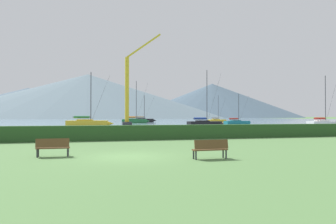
{
  "coord_description": "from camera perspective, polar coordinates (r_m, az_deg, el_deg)",
  "views": [
    {
      "loc": [
        -1.88,
        -15.9,
        2.11
      ],
      "look_at": [
        12.45,
        40.75,
        2.87
      ],
      "focal_mm": 32.68,
      "sensor_mm": 36.0,
      "label": 1
    }
  ],
  "objects": [
    {
      "name": "dock_crane",
      "position": [
        68.18,
        -7.38,
        3.42
      ],
      "size": [
        8.64,
        2.0,
        20.82
      ],
      "color": "#333338",
      "rests_on": "ground_plane"
    },
    {
      "name": "sailboat_slip_0",
      "position": [
        91.76,
        -6.25,
        -1.61
      ],
      "size": [
        8.48,
        3.0,
        12.61
      ],
      "rotation": [
        0.0,
        0.0,
        -0.07
      ],
      "color": "#236B38",
      "rests_on": "harbor_water"
    },
    {
      "name": "sailboat_slip_11",
      "position": [
        71.06,
        27.04,
        -1.84
      ],
      "size": [
        7.68,
        2.45,
        10.5
      ],
      "rotation": [
        0.0,
        0.0,
        0.03
      ],
      "color": "white",
      "rests_on": "harbor_water"
    },
    {
      "name": "sailboat_slip_1",
      "position": [
        61.72,
        -14.7,
        -1.99
      ],
      "size": [
        9.17,
        3.72,
        10.72
      ],
      "rotation": [
        0.0,
        0.0,
        -0.14
      ],
      "color": "gold",
      "rests_on": "harbor_water"
    },
    {
      "name": "sailboat_slip_2",
      "position": [
        105.11,
        -4.72,
        -1.51
      ],
      "size": [
        8.62,
        3.21,
        9.3
      ],
      "rotation": [
        0.0,
        0.0,
        -0.1
      ],
      "color": "black",
      "rests_on": "harbor_water"
    },
    {
      "name": "harbor_water",
      "position": [
        152.92,
        -13.5,
        -1.52
      ],
      "size": [
        320.0,
        246.0,
        0.0
      ],
      "primitive_type": "cube",
      "color": "slate",
      "rests_on": "ground_plane"
    },
    {
      "name": "park_bench_under_tree",
      "position": [
        16.93,
        -20.68,
        -6.04
      ],
      "size": [
        1.64,
        0.49,
        0.95
      ],
      "rotation": [
        0.0,
        0.0,
        -0.01
      ],
      "color": "brown",
      "rests_on": "ground_plane"
    },
    {
      "name": "sailboat_slip_10",
      "position": [
        61.07,
        6.88,
        -2.1
      ],
      "size": [
        7.76,
        2.62,
        11.27
      ],
      "rotation": [
        0.0,
        0.0,
        0.05
      ],
      "color": "black",
      "rests_on": "harbor_water"
    },
    {
      "name": "park_bench_near_path",
      "position": [
        15.21,
        7.93,
        -6.68
      ],
      "size": [
        1.76,
        0.52,
        0.95
      ],
      "rotation": [
        0.0,
        0.0,
        0.03
      ],
      "color": "brown",
      "rests_on": "ground_plane"
    },
    {
      "name": "distant_hill_west_ridge",
      "position": [
        427.9,
        8.24,
        2.12
      ],
      "size": [
        238.33,
        238.33,
        46.84
      ],
      "primitive_type": "cone",
      "color": "#425666",
      "rests_on": "ground_plane"
    },
    {
      "name": "ground_plane",
      "position": [
        16.15,
        -7.46,
        -8.24
      ],
      "size": [
        1000.0,
        1000.0,
        0.0
      ],
      "primitive_type": "plane",
      "color": "#517A42"
    },
    {
      "name": "distant_hill_east_ridge",
      "position": [
        415.92,
        -24.66,
        1.58
      ],
      "size": [
        240.71,
        240.71,
        36.95
      ],
      "primitive_type": "cone",
      "color": "#4C6070",
      "rests_on": "ground_plane"
    },
    {
      "name": "distant_hill_far_shoulder",
      "position": [
        365.5,
        -14.73,
        2.9
      ],
      "size": [
        315.73,
        315.73,
        50.37
      ],
      "primitive_type": "cone",
      "color": "slate",
      "rests_on": "ground_plane"
    },
    {
      "name": "sailboat_slip_9",
      "position": [
        104.63,
        9.17,
        -1.58
      ],
      "size": [
        6.81,
        2.23,
        9.09
      ],
      "rotation": [
        0.0,
        0.0,
        0.04
      ],
      "color": "gold",
      "rests_on": "harbor_water"
    },
    {
      "name": "hedge_line",
      "position": [
        27.0,
        -10.21,
        -3.84
      ],
      "size": [
        80.0,
        1.2,
        1.29
      ],
      "primitive_type": "cube",
      "color": "#284C23",
      "rests_on": "ground_plane"
    },
    {
      "name": "sailboat_slip_5",
      "position": [
        74.3,
        12.78,
        -1.92
      ],
      "size": [
        6.99,
        2.41,
        7.41
      ],
      "rotation": [
        0.0,
        0.0,
        0.06
      ],
      "color": "#19707A",
      "rests_on": "harbor_water"
    }
  ]
}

